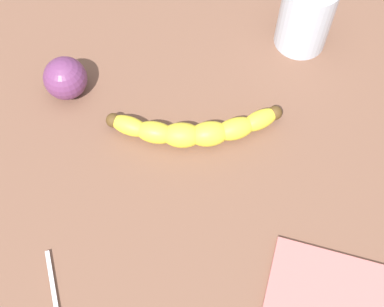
# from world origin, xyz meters

# --- Properties ---
(wooden_tabletop) EXTENTS (1.20, 1.20, 0.03)m
(wooden_tabletop) POSITION_xyz_m (0.00, 0.00, 0.01)
(wooden_tabletop) COLOR brown
(wooden_tabletop) RESTS_ON ground
(banana) EXTENTS (0.23, 0.07, 0.03)m
(banana) POSITION_xyz_m (-0.01, 0.03, 0.05)
(banana) COLOR yellow
(banana) RESTS_ON wooden_tabletop
(smoothie_glass) EXTENTS (0.08, 0.08, 0.11)m
(smoothie_glass) POSITION_xyz_m (0.16, 0.17, 0.08)
(smoothie_glass) COLOR silver
(smoothie_glass) RESTS_ON wooden_tabletop
(plum_fruit) EXTENTS (0.06, 0.06, 0.06)m
(plum_fruit) POSITION_xyz_m (-0.18, 0.12, 0.06)
(plum_fruit) COLOR #6B3360
(plum_fruit) RESTS_ON wooden_tabletop
(folded_napkin) EXTENTS (0.18, 0.16, 0.01)m
(folded_napkin) POSITION_xyz_m (0.11, -0.21, 0.03)
(folded_napkin) COLOR #BC6660
(folded_napkin) RESTS_ON wooden_tabletop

